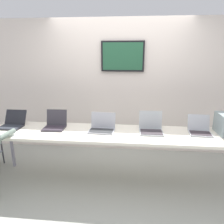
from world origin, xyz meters
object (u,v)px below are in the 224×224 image
(laptop_station_1, at_px, (55,124))
(laptop_station_4, at_px, (200,129))
(laptop_station_3, at_px, (151,127))
(laptop_station_0, at_px, (13,123))
(laptop_station_2, at_px, (102,127))
(workbench, at_px, (115,135))

(laptop_station_1, height_order, laptop_station_4, laptop_station_1)
(laptop_station_3, bearing_deg, laptop_station_0, 179.71)
(laptop_station_3, distance_m, laptop_station_4, 0.69)
(laptop_station_2, bearing_deg, workbench, -18.47)
(workbench, bearing_deg, laptop_station_4, 5.01)
(laptop_station_2, distance_m, laptop_station_3, 0.71)
(laptop_station_0, relative_size, laptop_station_1, 1.09)
(laptop_station_2, bearing_deg, laptop_station_4, 1.72)
(laptop_station_2, xyz_separation_m, laptop_station_3, (0.71, 0.03, 0.01))
(laptop_station_0, height_order, laptop_station_3, laptop_station_3)
(laptop_station_0, bearing_deg, laptop_station_1, 0.59)
(workbench, height_order, laptop_station_2, laptop_station_2)
(workbench, relative_size, laptop_station_1, 11.57)
(laptop_station_0, distance_m, laptop_station_4, 2.80)
(laptop_station_2, height_order, laptop_station_3, laptop_station_3)
(laptop_station_4, bearing_deg, laptop_station_2, -178.28)
(laptop_station_0, bearing_deg, workbench, -3.60)
(workbench, distance_m, laptop_station_2, 0.23)
(laptop_station_0, bearing_deg, laptop_station_4, 0.10)
(laptop_station_2, xyz_separation_m, laptop_station_4, (1.39, 0.04, -0.00))
(laptop_station_2, height_order, laptop_station_4, laptop_station_2)
(laptop_station_0, bearing_deg, laptop_station_3, -0.29)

